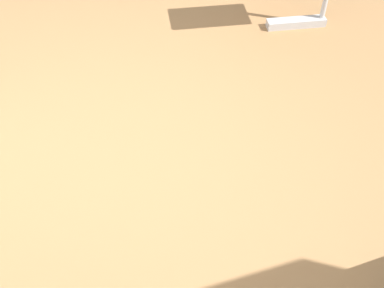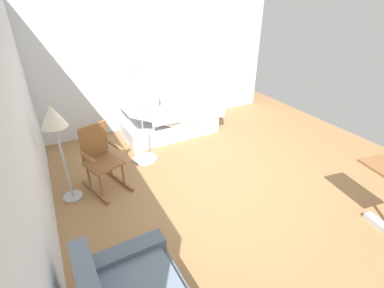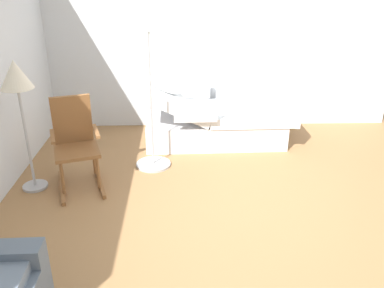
% 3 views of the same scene
% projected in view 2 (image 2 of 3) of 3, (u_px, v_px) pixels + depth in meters
% --- Properties ---
extents(ground_plane, '(6.80, 6.80, 0.00)m').
position_uv_depth(ground_plane, '(229.00, 182.00, 4.59)').
color(ground_plane, '#9E7247').
extents(back_wall, '(5.64, 0.10, 2.70)m').
position_uv_depth(back_wall, '(24.00, 147.00, 2.87)').
color(back_wall, silver).
rests_on(back_wall, ground).
extents(side_wall, '(0.10, 5.33, 2.70)m').
position_uv_depth(side_wall, '(160.00, 64.00, 6.09)').
color(side_wall, silver).
rests_on(side_wall, ground).
extents(hospital_bed, '(1.06, 2.11, 1.01)m').
position_uv_depth(hospital_bed, '(170.00, 121.00, 6.01)').
color(hospital_bed, silver).
rests_on(hospital_bed, ground).
extents(rocking_chair, '(0.87, 0.68, 1.05)m').
position_uv_depth(rocking_chair, '(101.00, 158.00, 4.28)').
color(rocking_chair, brown).
rests_on(rocking_chair, ground).
extents(floor_lamp, '(0.34, 0.34, 1.48)m').
position_uv_depth(floor_lamp, '(54.00, 123.00, 3.67)').
color(floor_lamp, '#B2B5BA').
rests_on(floor_lamp, ground).
extents(iv_pole, '(0.44, 0.44, 1.69)m').
position_uv_depth(iv_pole, '(144.00, 147.00, 5.10)').
color(iv_pole, '#B2B5BA').
rests_on(iv_pole, ground).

